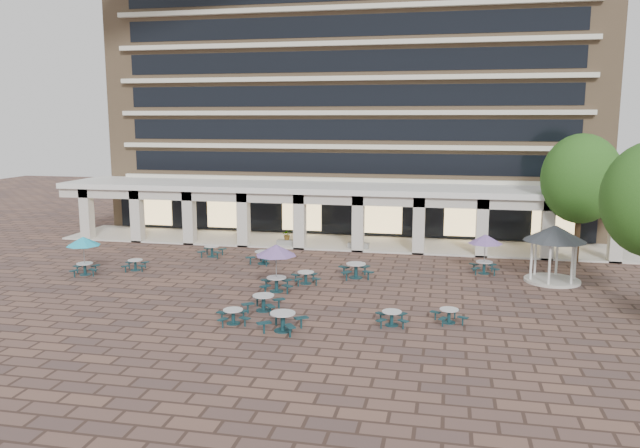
# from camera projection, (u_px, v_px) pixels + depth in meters

# --- Properties ---
(ground) EXTENTS (120.00, 120.00, 0.00)m
(ground) POSITION_uv_depth(u_px,v_px,m) (283.00, 298.00, 32.55)
(ground) COLOR brown
(ground) RESTS_ON ground
(apartment_building) EXTENTS (40.00, 15.50, 25.20)m
(apartment_building) POSITION_uv_depth(u_px,v_px,m) (357.00, 80.00, 55.03)
(apartment_building) COLOR #907251
(apartment_building) RESTS_ON ground
(retail_arcade) EXTENTS (42.00, 6.60, 4.40)m
(retail_arcade) POSITION_uv_depth(u_px,v_px,m) (335.00, 204.00, 46.34)
(retail_arcade) COLOR white
(retail_arcade) RESTS_ON ground
(picnic_table_1) EXTENTS (1.85, 1.85, 0.68)m
(picnic_table_1) POSITION_uv_depth(u_px,v_px,m) (233.00, 315.00, 28.42)
(picnic_table_1) COLOR #14353E
(picnic_table_1) RESTS_ON ground
(picnic_table_2) EXTENTS (2.10, 2.10, 0.85)m
(picnic_table_2) POSITION_uv_depth(u_px,v_px,m) (283.00, 320.00, 27.41)
(picnic_table_2) COLOR #14353E
(picnic_table_2) RESTS_ON ground
(picnic_table_3) EXTENTS (1.63, 1.63, 0.67)m
(picnic_table_3) POSITION_uv_depth(u_px,v_px,m) (392.00, 317.00, 28.19)
(picnic_table_3) COLOR #14353E
(picnic_table_3) RESTS_ON ground
(picnic_table_4) EXTENTS (2.00, 2.00, 2.31)m
(picnic_table_4) POSITION_uv_depth(u_px,v_px,m) (83.00, 243.00, 37.08)
(picnic_table_4) COLOR #14353E
(picnic_table_4) RESTS_ON ground
(picnic_table_5) EXTENTS (1.89, 1.89, 0.79)m
(picnic_table_5) POSITION_uv_depth(u_px,v_px,m) (263.00, 301.00, 30.32)
(picnic_table_5) COLOR #14353E
(picnic_table_5) RESTS_ON ground
(picnic_table_6) EXTENTS (2.24, 2.24, 2.58)m
(picnic_table_6) POSITION_uv_depth(u_px,v_px,m) (276.00, 252.00, 33.41)
(picnic_table_6) COLOR #14353E
(picnic_table_6) RESTS_ON ground
(picnic_table_7) EXTENTS (1.77, 1.77, 0.65)m
(picnic_table_7) POSITION_uv_depth(u_px,v_px,m) (449.00, 314.00, 28.56)
(picnic_table_7) COLOR #14353E
(picnic_table_7) RESTS_ON ground
(picnic_table_8) EXTENTS (1.77, 1.77, 0.67)m
(picnic_table_8) POSITION_uv_depth(u_px,v_px,m) (135.00, 264.00, 38.42)
(picnic_table_8) COLOR #14353E
(picnic_table_8) RESTS_ON ground
(picnic_table_9) EXTENTS (2.15, 2.15, 0.82)m
(picnic_table_9) POSITION_uv_depth(u_px,v_px,m) (263.00, 256.00, 40.18)
(picnic_table_9) COLOR #14353E
(picnic_table_9) RESTS_ON ground
(picnic_table_10) EXTENTS (1.90, 1.90, 0.70)m
(picnic_table_10) POSITION_uv_depth(u_px,v_px,m) (306.00, 277.00, 35.31)
(picnic_table_10) COLOR #14353E
(picnic_table_10) RESTS_ON ground
(picnic_table_11) EXTENTS (2.07, 2.07, 2.39)m
(picnic_table_11) POSITION_uv_depth(u_px,v_px,m) (485.00, 241.00, 37.37)
(picnic_table_11) COLOR #14353E
(picnic_table_11) RESTS_ON ground
(picnic_table_12) EXTENTS (1.74, 1.74, 0.75)m
(picnic_table_12) POSITION_uv_depth(u_px,v_px,m) (212.00, 250.00, 42.23)
(picnic_table_12) COLOR #14353E
(picnic_table_12) RESTS_ON ground
(picnic_table_13) EXTENTS (2.28, 2.28, 0.87)m
(picnic_table_13) POSITION_uv_depth(u_px,v_px,m) (356.00, 269.00, 36.62)
(picnic_table_13) COLOR #14353E
(picnic_table_13) RESTS_ON ground
(gazebo) EXTENTS (3.50, 3.50, 3.26)m
(gazebo) POSITION_uv_depth(u_px,v_px,m) (555.00, 240.00, 35.40)
(gazebo) COLOR beige
(gazebo) RESTS_ON ground
(tree_east_c) EXTENTS (5.01, 5.01, 8.34)m
(tree_east_c) POSITION_uv_depth(u_px,v_px,m) (581.00, 179.00, 39.82)
(tree_east_c) COLOR #412D1A
(tree_east_c) RESTS_ON ground
(planter_left) EXTENTS (1.50, 0.85, 1.30)m
(planter_left) POSITION_uv_depth(u_px,v_px,m) (287.00, 239.00, 45.55)
(planter_left) COLOR gray
(planter_left) RESTS_ON ground
(planter_right) EXTENTS (1.50, 0.88, 1.31)m
(planter_right) POSITION_uv_depth(u_px,v_px,m) (358.00, 242.00, 44.49)
(planter_right) COLOR gray
(planter_right) RESTS_ON ground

